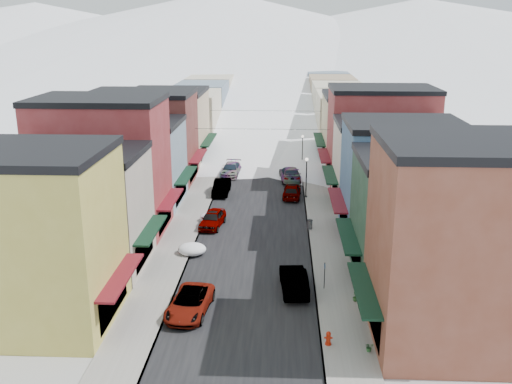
# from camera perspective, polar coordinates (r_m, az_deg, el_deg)

# --- Properties ---
(ground) EXTENTS (600.00, 600.00, 0.00)m
(ground) POSITION_cam_1_polar(r_m,az_deg,el_deg) (34.39, -2.06, -16.39)
(ground) COLOR gray
(ground) RESTS_ON ground
(road) EXTENTS (10.00, 160.00, 0.01)m
(road) POSITION_cam_1_polar(r_m,az_deg,el_deg) (90.71, 1.06, 4.72)
(road) COLOR black
(road) RESTS_ON ground
(sidewalk_left) EXTENTS (3.20, 160.00, 0.15)m
(sidewalk_left) POSITION_cam_1_polar(r_m,az_deg,el_deg) (91.12, -3.10, 4.80)
(sidewalk_left) COLOR gray
(sidewalk_left) RESTS_ON ground
(sidewalk_right) EXTENTS (3.20, 160.00, 0.15)m
(sidewalk_right) POSITION_cam_1_polar(r_m,az_deg,el_deg) (90.75, 5.25, 4.70)
(sidewalk_right) COLOR gray
(sidewalk_right) RESTS_ON ground
(curb_left) EXTENTS (0.10, 160.00, 0.15)m
(curb_left) POSITION_cam_1_polar(r_m,az_deg,el_deg) (90.98, -2.13, 4.79)
(curb_left) COLOR slate
(curb_left) RESTS_ON ground
(curb_right) EXTENTS (0.10, 160.00, 0.15)m
(curb_right) POSITION_cam_1_polar(r_m,az_deg,el_deg) (90.69, 4.27, 4.72)
(curb_right) COLOR slate
(curb_right) RESTS_ON ground
(bldg_l_yellow) EXTENTS (11.30, 8.70, 11.50)m
(bldg_l_yellow) POSITION_cam_1_polar(r_m,az_deg,el_deg) (38.56, -21.63, -4.26)
(bldg_l_yellow) COLOR gold
(bldg_l_yellow) RESTS_ON ground
(bldg_l_cream) EXTENTS (11.30, 8.20, 9.50)m
(bldg_l_cream) POSITION_cam_1_polar(r_m,az_deg,el_deg) (46.29, -17.31, -1.72)
(bldg_l_cream) COLOR #B2A18F
(bldg_l_cream) RESTS_ON ground
(bldg_l_brick_near) EXTENTS (12.30, 8.20, 12.50)m
(bldg_l_brick_near) POSITION_cam_1_polar(r_m,az_deg,el_deg) (53.32, -15.11, 2.52)
(bldg_l_brick_near) COLOR maroon
(bldg_l_brick_near) RESTS_ON ground
(bldg_l_grayblue) EXTENTS (11.30, 9.20, 9.00)m
(bldg_l_grayblue) POSITION_cam_1_polar(r_m,az_deg,el_deg) (61.50, -12.20, 2.88)
(bldg_l_grayblue) COLOR gray
(bldg_l_grayblue) RESTS_ON ground
(bldg_l_brick_far) EXTENTS (13.30, 9.20, 11.00)m
(bldg_l_brick_far) POSITION_cam_1_polar(r_m,az_deg,el_deg) (70.05, -11.20, 5.44)
(bldg_l_brick_far) COLOR #5D231E
(bldg_l_brick_far) RESTS_ON ground
(bldg_l_tan) EXTENTS (11.30, 11.20, 10.00)m
(bldg_l_tan) POSITION_cam_1_polar(r_m,az_deg,el_deg) (79.51, -8.79, 6.50)
(bldg_l_tan) COLOR tan
(bldg_l_tan) RESTS_ON ground
(bldg_r_brick_near) EXTENTS (12.30, 9.20, 12.50)m
(bldg_r_brick_near) POSITION_cam_1_polar(r_m,az_deg,el_deg) (35.86, 20.71, -4.86)
(bldg_r_brick_near) COLOR brown
(bldg_r_brick_near) RESTS_ON ground
(bldg_r_green) EXTENTS (11.30, 9.20, 9.50)m
(bldg_r_green) POSITION_cam_1_polar(r_m,az_deg,el_deg) (44.34, 16.47, -2.45)
(bldg_r_green) COLOR #1D3C28
(bldg_r_green) RESTS_ON ground
(bldg_r_blue) EXTENTS (11.30, 9.20, 10.50)m
(bldg_r_blue) POSITION_cam_1_polar(r_m,az_deg,el_deg) (52.60, 14.30, 1.26)
(bldg_r_blue) COLOR #3A5E83
(bldg_r_blue) RESTS_ON ground
(bldg_r_cream) EXTENTS (12.30, 9.20, 9.00)m
(bldg_r_cream) POSITION_cam_1_polar(r_m,az_deg,el_deg) (61.43, 13.11, 2.81)
(bldg_r_cream) COLOR beige
(bldg_r_cream) RESTS_ON ground
(bldg_r_brick_far) EXTENTS (13.30, 9.20, 11.50)m
(bldg_r_brick_far) POSITION_cam_1_polar(r_m,az_deg,el_deg) (69.93, 12.32, 5.56)
(bldg_r_brick_far) COLOR maroon
(bldg_r_brick_far) RESTS_ON ground
(bldg_r_tan) EXTENTS (11.30, 11.20, 9.50)m
(bldg_r_tan) POSITION_cam_1_polar(r_m,az_deg,el_deg) (79.68, 10.42, 6.26)
(bldg_r_tan) COLOR tan
(bldg_r_tan) RESTS_ON ground
(distant_blocks) EXTENTS (34.00, 55.00, 8.00)m
(distant_blocks) POSITION_cam_1_polar(r_m,az_deg,el_deg) (112.72, 1.43, 9.12)
(distant_blocks) COLOR gray
(distant_blocks) RESTS_ON ground
(mountain_ridge) EXTENTS (670.00, 340.00, 34.00)m
(mountain_ridge) POSITION_cam_1_polar(r_m,az_deg,el_deg) (306.72, -1.44, 15.82)
(mountain_ridge) COLOR silver
(mountain_ridge) RESTS_ON ground
(overhead_cables) EXTENTS (16.40, 15.04, 0.04)m
(overhead_cables) POSITION_cam_1_polar(r_m,az_deg,el_deg) (77.29, 0.81, 7.30)
(overhead_cables) COLOR black
(overhead_cables) RESTS_ON ground
(car_white_suv) EXTENTS (3.01, 5.58, 1.49)m
(car_white_suv) POSITION_cam_1_polar(r_m,az_deg,el_deg) (39.02, -6.64, -10.94)
(car_white_suv) COLOR silver
(car_white_suv) RESTS_ON ground
(car_silver_sedan) EXTENTS (2.49, 4.85, 1.58)m
(car_silver_sedan) POSITION_cam_1_polar(r_m,az_deg,el_deg) (54.36, -4.37, -2.69)
(car_silver_sedan) COLOR #98999F
(car_silver_sedan) RESTS_ON ground
(car_dark_hatch) EXTENTS (1.78, 4.93, 1.62)m
(car_dark_hatch) POSITION_cam_1_polar(r_m,az_deg,el_deg) (64.55, -3.47, 0.48)
(car_dark_hatch) COLOR black
(car_dark_hatch) RESTS_ON ground
(car_silver_wagon) EXTENTS (2.57, 5.60, 1.59)m
(car_silver_wagon) POSITION_cam_1_polar(r_m,az_deg,el_deg) (72.35, -2.54, 2.26)
(car_silver_wagon) COLOR #909497
(car_silver_wagon) RESTS_ON ground
(car_green_sedan) EXTENTS (2.20, 5.24, 1.69)m
(car_green_sedan) POSITION_cam_1_polar(r_m,az_deg,el_deg) (41.77, 3.80, -8.76)
(car_green_sedan) COLOR black
(car_green_sedan) RESTS_ON ground
(car_gray_suv) EXTENTS (2.21, 4.84, 1.61)m
(car_gray_suv) POSITION_cam_1_polar(r_m,az_deg,el_deg) (63.23, 3.60, 0.13)
(car_gray_suv) COLOR #9DA0A5
(car_gray_suv) RESTS_ON ground
(car_black_sedan) EXTENTS (2.89, 6.08, 1.71)m
(car_black_sedan) POSITION_cam_1_polar(r_m,az_deg,el_deg) (70.19, 3.42, 1.85)
(car_black_sedan) COLOR black
(car_black_sedan) RESTS_ON ground
(car_lane_silver) EXTENTS (2.17, 4.89, 1.64)m
(car_lane_silver) POSITION_cam_1_polar(r_m,az_deg,el_deg) (84.17, 0.18, 4.35)
(car_lane_silver) COLOR #A4A6AC
(car_lane_silver) RESTS_ON ground
(car_lane_white) EXTENTS (2.81, 5.04, 1.33)m
(car_lane_white) POSITION_cam_1_polar(r_m,az_deg,el_deg) (95.46, 1.58, 5.72)
(car_lane_white) COLOR silver
(car_lane_white) RESTS_ON ground
(fire_hydrant) EXTENTS (0.51, 0.38, 0.87)m
(fire_hydrant) POSITION_cam_1_polar(r_m,az_deg,el_deg) (35.49, 7.25, -14.34)
(fire_hydrant) COLOR #AF1E09
(fire_hydrant) RESTS_ON sidewalk_right
(parking_sign) EXTENTS (0.06, 0.28, 2.04)m
(parking_sign) POSITION_cam_1_polar(r_m,az_deg,el_deg) (41.81, 6.87, -8.08)
(parking_sign) COLOR black
(parking_sign) RESTS_ON sidewalk_right
(trash_can) EXTENTS (0.52, 0.52, 0.88)m
(trash_can) POSITION_cam_1_polar(r_m,az_deg,el_deg) (53.57, 5.41, -3.23)
(trash_can) COLOR #545658
(trash_can) RESTS_ON sidewalk_right
(streetlamp_near) EXTENTS (0.37, 0.37, 4.45)m
(streetlamp_near) POSITION_cam_1_polar(r_m,az_deg,el_deg) (62.59, 5.07, 1.97)
(streetlamp_near) COLOR black
(streetlamp_near) RESTS_ON sidewalk_right
(streetlamp_far) EXTENTS (0.35, 0.35, 4.17)m
(streetlamp_far) POSITION_cam_1_polar(r_m,az_deg,el_deg) (76.54, 4.67, 4.55)
(streetlamp_far) COLOR black
(streetlamp_far) RESTS_ON sidewalk_right
(planter_near) EXTENTS (0.61, 0.58, 0.53)m
(planter_near) POSITION_cam_1_polar(r_m,az_deg,el_deg) (35.30, 11.25, -14.98)
(planter_near) COLOR #2C622F
(planter_near) RESTS_ON sidewalk_right
(planter_far) EXTENTS (0.51, 0.51, 0.65)m
(planter_far) POSITION_cam_1_polar(r_m,az_deg,el_deg) (40.72, 9.91, -10.28)
(planter_far) COLOR #295225
(planter_far) RESTS_ON sidewalk_right
(snow_pile_near) EXTENTS (2.37, 2.66, 1.00)m
(snow_pile_near) POSITION_cam_1_polar(r_m,az_deg,el_deg) (48.29, -6.37, -5.69)
(snow_pile_near) COLOR white
(snow_pile_near) RESTS_ON ground
(snow_pile_mid) EXTENTS (2.25, 2.58, 0.95)m
(snow_pile_mid) POSITION_cam_1_polar(r_m,az_deg,el_deg) (55.76, -4.47, -2.55)
(snow_pile_mid) COLOR white
(snow_pile_mid) RESTS_ON ground
(snow_pile_far) EXTENTS (2.06, 2.47, 0.87)m
(snow_pile_far) POSITION_cam_1_polar(r_m,az_deg,el_deg) (76.15, -2.58, 2.70)
(snow_pile_far) COLOR white
(snow_pile_far) RESTS_ON ground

